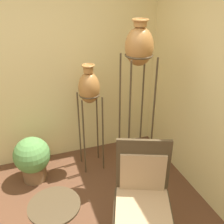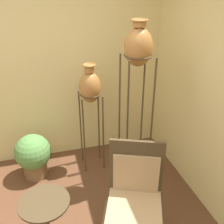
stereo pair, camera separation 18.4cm
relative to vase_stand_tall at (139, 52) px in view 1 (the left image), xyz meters
The scene contains 5 objects.
wall_back 1.50m from the vase_stand_tall, 143.49° to the left, with size 7.64×0.06×2.70m.
vase_stand_tall is the anchor object (origin of this frame).
vase_stand_medium 0.80m from the vase_stand_tall, 134.15° to the left, with size 0.27×0.27×1.42m.
chair 1.36m from the vase_stand_tall, 109.76° to the right, with size 0.65×0.63×1.08m.
potted_plant 1.82m from the vase_stand_tall, 160.69° to the left, with size 0.45×0.45×0.59m.
Camera 1 is at (0.05, -1.42, 2.29)m, focal length 42.00 mm.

